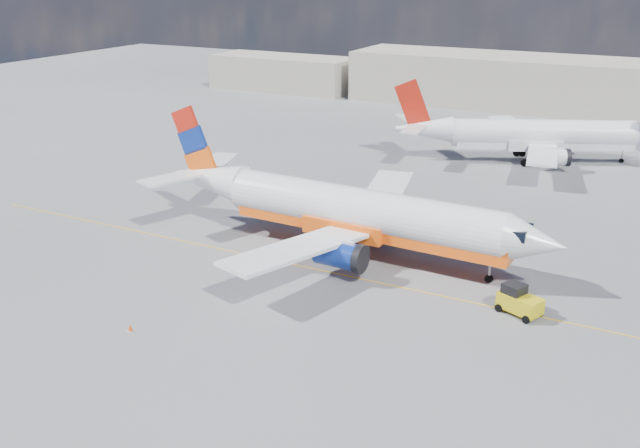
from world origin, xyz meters
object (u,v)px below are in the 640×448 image
at_px(gse_tug, 519,301).
at_px(traffic_cone, 130,328).
at_px(main_jet, 350,211).
at_px(second_jet, 533,135).

relative_size(gse_tug, traffic_cone, 6.63).
bearing_deg(traffic_cone, main_jet, 69.62).
distance_m(second_jet, traffic_cone, 55.04).
relative_size(second_jet, gse_tug, 9.68).
relative_size(main_jet, second_jet, 1.12).
xyz_separation_m(main_jet, second_jet, (6.93, 34.97, -0.33)).
xyz_separation_m(main_jet, gse_tug, (14.49, -4.44, -2.55)).
distance_m(main_jet, gse_tug, 15.37).
distance_m(main_jet, traffic_cone, 19.74).
bearing_deg(main_jet, second_jet, 81.07).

